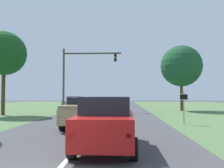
% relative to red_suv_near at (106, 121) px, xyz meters
% --- Properties ---
extents(ground_plane, '(120.00, 120.00, 0.00)m').
position_rel_red_suv_near_xyz_m(ground_plane, '(-1.16, 8.56, -1.04)').
color(ground_plane, '#424244').
extents(red_suv_near, '(2.27, 4.60, 1.99)m').
position_rel_red_suv_near_xyz_m(red_suv_near, '(0.00, 0.00, 0.00)').
color(red_suv_near, '#9E1411').
rests_on(red_suv_near, ground_plane).
extents(pickup_truck_lead, '(2.40, 5.55, 1.88)m').
position_rel_red_suv_near_xyz_m(pickup_truck_lead, '(-1.76, 5.82, -0.07)').
color(pickup_truck_lead, tan).
rests_on(pickup_truck_lead, ground_plane).
extents(traffic_light, '(7.14, 0.40, 7.64)m').
position_rel_red_suv_near_xyz_m(traffic_light, '(-4.67, 19.14, 3.98)').
color(traffic_light, brown).
rests_on(traffic_light, ground_plane).
extents(keep_moving_sign, '(0.60, 0.09, 2.24)m').
position_rel_red_suv_near_xyz_m(keep_moving_sign, '(4.89, 7.45, 0.40)').
color(keep_moving_sign, gray).
rests_on(keep_moving_sign, ground_plane).
extents(oak_tree_right, '(5.16, 5.16, 8.20)m').
position_rel_red_suv_near_xyz_m(oak_tree_right, '(8.06, 20.60, 4.57)').
color(oak_tree_right, '#4C351E').
rests_on(oak_tree_right, ground_plane).
extents(crossing_suv_far, '(4.80, 2.13, 1.78)m').
position_rel_red_suv_near_xyz_m(crossing_suv_far, '(-4.53, 20.24, -0.10)').
color(crossing_suv_far, silver).
rests_on(crossing_suv_far, ground_plane).
extents(extra_tree_1, '(4.39, 4.39, 8.37)m').
position_rel_red_suv_near_xyz_m(extra_tree_1, '(-11.18, 13.73, 5.10)').
color(extra_tree_1, '#4C351E').
rests_on(extra_tree_1, ground_plane).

